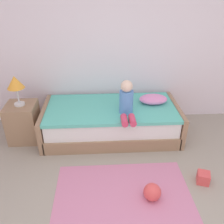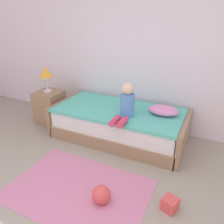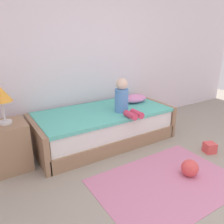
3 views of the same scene
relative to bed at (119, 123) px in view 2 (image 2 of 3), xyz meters
name	(u,v)px [view 2 (image 2 of 3)]	position (x,y,z in m)	size (l,w,h in m)	color
wall_rear	(143,42)	(0.15, 0.60, 1.20)	(7.20, 0.10, 2.90)	white
bed	(119,123)	(0.00, 0.00, 0.00)	(2.11, 1.00, 0.50)	#997556
nightstand	(50,107)	(-1.35, -0.05, 0.05)	(0.44, 0.44, 0.60)	#997556
table_lamp	(46,73)	(-1.35, -0.05, 0.69)	(0.24, 0.24, 0.45)	silver
child_figure	(126,104)	(0.21, -0.23, 0.46)	(0.20, 0.51, 0.50)	#598CD1
pillow	(163,110)	(0.67, 0.10, 0.32)	(0.44, 0.30, 0.13)	#EA8CC6
toy_ball	(101,195)	(0.40, -1.34, -0.14)	(0.20, 0.20, 0.20)	#E54C4C
area_rug	(78,189)	(0.07, -1.30, -0.24)	(1.60, 1.10, 0.01)	pink
toy_block	(170,204)	(1.08, -1.13, -0.17)	(0.15, 0.15, 0.15)	#E54C4C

